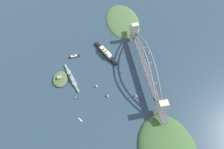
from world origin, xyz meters
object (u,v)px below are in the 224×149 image
object	(u,v)px
fort_island_mid_harbor	(60,79)
harbor_arch_bridge	(145,65)
small_boat_5	(80,120)
naval_cruiser	(72,78)
harbor_ferry_steamer	(74,56)
small_boat_2	(96,85)
small_boat_4	(120,72)
ocean_liner	(106,53)
small_boat_0	(108,95)
seaplane_taxiing_near_bridge	(149,53)
small_boat_1	(76,98)
small_boat_3	(136,95)

from	to	relation	value
fort_island_mid_harbor	harbor_arch_bridge	bearing A→B (deg)	-93.73
fort_island_mid_harbor	small_boat_5	distance (m)	113.58
harbor_arch_bridge	fort_island_mid_harbor	xyz separation A→B (m)	(13.32, 204.54, -25.37)
small_boat_5	naval_cruiser	bearing A→B (deg)	6.25
harbor_ferry_steamer	small_boat_5	xyz separation A→B (m)	(-169.97, -1.68, -1.52)
harbor_arch_bridge	small_boat_2	bearing A→B (deg)	99.87
fort_island_mid_harbor	small_boat_4	distance (m)	147.42
harbor_arch_bridge	harbor_ferry_steamer	world-z (taller)	harbor_arch_bridge
harbor_arch_bridge	naval_cruiser	distance (m)	179.70
ocean_liner	small_boat_5	bearing A→B (deg)	153.47
ocean_liner	small_boat_0	bearing A→B (deg)	172.71
harbor_ferry_steamer	naval_cruiser	bearing A→B (deg)	171.25
small_boat_0	small_boat_2	bearing A→B (deg)	36.22
naval_cruiser	small_boat_5	xyz separation A→B (m)	(-105.69, -11.57, -2.44)
harbor_ferry_steamer	fort_island_mid_harbor	distance (m)	73.27
seaplane_taxiing_near_bridge	small_boat_5	world-z (taller)	seaplane_taxiing_near_bridge
small_boat_4	small_boat_5	bearing A→B (deg)	132.59
harbor_arch_bridge	small_boat_1	world-z (taller)	harbor_arch_bridge
small_boat_1	small_boat_4	distance (m)	123.92
small_boat_0	small_boat_3	bearing A→B (deg)	-100.12
ocean_liner	harbor_ferry_steamer	distance (m)	83.90
ocean_liner	small_boat_1	distance (m)	143.13
naval_cruiser	fort_island_mid_harbor	bearing A→B (deg)	87.77
harbor_arch_bridge	small_boat_3	xyz separation A→B (m)	(-62.35, 35.78, -23.83)
small_boat_1	seaplane_taxiing_near_bridge	bearing A→B (deg)	-64.76
harbor_ferry_steamer	small_boat_1	distance (m)	119.31
fort_island_mid_harbor	ocean_liner	bearing A→B (deg)	-64.56
naval_cruiser	small_boat_2	xyz separation A→B (m)	(-33.37, -56.05, 1.64)
harbor_ferry_steamer	small_boat_2	distance (m)	108.04
naval_cruiser	seaplane_taxiing_near_bridge	bearing A→B (deg)	-79.02
small_boat_3	small_boat_5	world-z (taller)	small_boat_3
fort_island_mid_harbor	small_boat_4	world-z (taller)	fort_island_mid_harbor
harbor_ferry_steamer	fort_island_mid_harbor	size ratio (longest dim) A/B	0.65
naval_cruiser	small_boat_5	world-z (taller)	naval_cruiser
fort_island_mid_harbor	small_boat_1	xyz separation A→B (m)	(-56.03, -33.44, -2.90)
seaplane_taxiing_near_bridge	small_boat_2	size ratio (longest dim) A/B	0.84
harbor_ferry_steamer	small_boat_1	bearing A→B (deg)	178.29
ocean_liner	harbor_ferry_steamer	size ratio (longest dim) A/B	2.89
harbor_ferry_steamer	small_boat_2	xyz separation A→B (m)	(-97.65, -46.16, 2.55)
small_boat_0	small_boat_2	world-z (taller)	small_boat_2
naval_cruiser	small_boat_1	bearing A→B (deg)	-173.44
small_boat_2	small_boat_3	distance (m)	95.01
harbor_arch_bridge	fort_island_mid_harbor	distance (m)	206.54
small_boat_0	seaplane_taxiing_near_bridge	bearing A→B (deg)	-51.62
harbor_ferry_steamer	small_boat_5	distance (m)	169.98
ocean_liner	seaplane_taxiing_near_bridge	size ratio (longest dim) A/B	9.73
small_boat_1	small_boat_3	size ratio (longest dim) A/B	0.91
harbor_ferry_steamer	small_boat_3	distance (m)	191.46
naval_cruiser	harbor_arch_bridge	bearing A→B (deg)	-93.95
small_boat_2	small_boat_5	distance (m)	85.00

